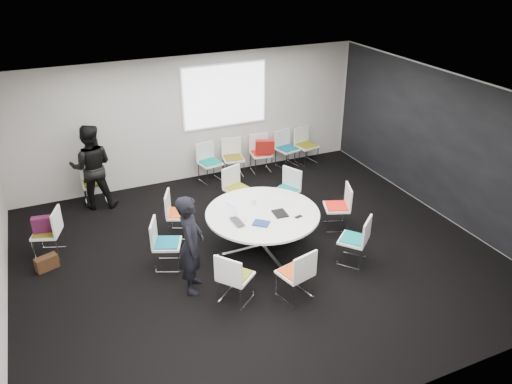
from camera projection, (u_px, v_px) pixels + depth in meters
name	position (u px, v px, depth m)	size (l,w,h in m)	color
room_shell	(260.00, 182.00, 8.21)	(8.08, 7.08, 2.88)	black
conference_table	(262.00, 223.00, 8.76)	(1.99, 1.99, 0.73)	silver
projection_screen	(225.00, 96.00, 11.07)	(1.90, 0.03, 1.35)	white
chair_ring_a	(337.00, 215.00, 9.49)	(0.58, 0.59, 0.88)	silver
chair_ring_b	(286.00, 199.00, 10.09)	(0.60, 0.61, 0.88)	silver
chair_ring_c	(237.00, 197.00, 10.16)	(0.58, 0.57, 0.88)	silver
chair_ring_d	(180.00, 222.00, 9.26)	(0.59, 0.60, 0.88)	silver
chair_ring_e	(167.00, 252.00, 8.36)	(0.59, 0.60, 0.88)	silver
chair_ring_f	(235.00, 286.00, 7.56)	(0.64, 0.64, 0.88)	silver
chair_ring_g	(295.00, 282.00, 7.64)	(0.56, 0.55, 0.88)	silver
chair_ring_h	(353.00, 248.00, 8.47)	(0.64, 0.64, 0.88)	silver
chair_back_a	(210.00, 170.00, 11.33)	(0.54, 0.53, 0.88)	silver
chair_back_b	(233.00, 165.00, 11.57)	(0.52, 0.51, 0.88)	silver
chair_back_c	(261.00, 160.00, 11.82)	(0.51, 0.50, 0.88)	silver
chair_back_d	(287.00, 156.00, 12.07)	(0.55, 0.54, 0.88)	silver
chair_back_e	(306.00, 152.00, 12.26)	(0.54, 0.53, 0.88)	silver
chair_spare_left	(49.00, 241.00, 8.67)	(0.58, 0.58, 0.88)	silver
chair_person_back	(95.00, 190.00, 10.41)	(0.46, 0.45, 0.88)	silver
person_main	(191.00, 245.00, 7.58)	(0.60, 0.39, 1.64)	black
person_back	(92.00, 167.00, 10.00)	(0.86, 0.67, 1.77)	black
laptop	(240.00, 221.00, 8.36)	(0.35, 0.23, 0.03)	#333338
laptop_lid	(231.00, 209.00, 8.50)	(0.30, 0.02, 0.22)	silver
notebook_black	(280.00, 213.00, 8.60)	(0.22, 0.30, 0.02)	black
tablet_folio	(261.00, 223.00, 8.30)	(0.26, 0.20, 0.03)	navy
papers_right	(279.00, 198.00, 9.11)	(0.30, 0.21, 0.00)	white
papers_front	(301.00, 204.00, 8.93)	(0.30, 0.21, 0.00)	white
cup	(254.00, 202.00, 8.90)	(0.08, 0.08, 0.09)	white
phone	(299.00, 217.00, 8.51)	(0.14, 0.07, 0.01)	black
maroon_bag	(45.00, 224.00, 8.51)	(0.40, 0.14, 0.28)	#491332
brown_bag	(47.00, 263.00, 8.36)	(0.36, 0.16, 0.24)	#382212
red_jacket	(265.00, 147.00, 11.44)	(0.44, 0.10, 0.35)	maroon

